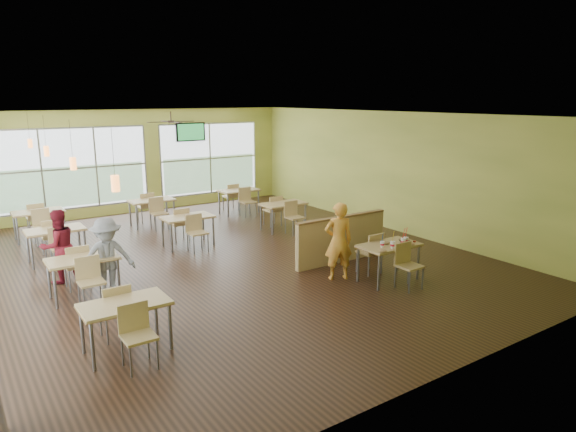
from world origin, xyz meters
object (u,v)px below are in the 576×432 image
Objects in this scene: half_wall_divider at (341,239)px; man_plaid at (338,241)px; main_table at (389,250)px; food_basket at (404,240)px.

half_wall_divider is 1.15m from man_plaid.
main_table is at bearing -90.00° from half_wall_divider.
half_wall_divider is (0.00, 1.45, -0.11)m from main_table.
half_wall_divider reaches higher than food_basket.
food_basket is at bearing -75.80° from half_wall_divider.
man_plaid is (-0.76, -0.81, 0.26)m from half_wall_divider.
food_basket is (0.38, -1.49, 0.26)m from half_wall_divider.
main_table is 0.41m from food_basket.
man_plaid is 1.33m from food_basket.
main_table is at bearing 173.48° from food_basket.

